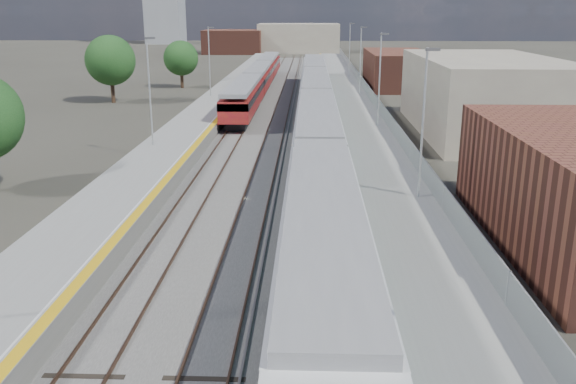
{
  "coord_description": "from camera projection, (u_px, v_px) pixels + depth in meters",
  "views": [
    {
      "loc": [
        0.97,
        -8.23,
        10.23
      ],
      "look_at": [
        0.0,
        18.61,
        2.2
      ],
      "focal_mm": 38.0,
      "sensor_mm": 36.0,
      "label": 1
    }
  ],
  "objects": [
    {
      "name": "ballast_bed",
      "position": [
        278.0,
        116.0,
        61.18
      ],
      "size": [
        10.5,
        155.0,
        0.06
      ],
      "primitive_type": "cube",
      "color": "#565451",
      "rests_on": "ground"
    },
    {
      "name": "platform_left",
      "position": [
        210.0,
        111.0,
        61.26
      ],
      "size": [
        4.3,
        155.0,
        8.52
      ],
      "color": "slate",
      "rests_on": "ground"
    },
    {
      "name": "tree_c",
      "position": [
        181.0,
        58.0,
        82.45
      ],
      "size": [
        4.68,
        4.68,
        6.35
      ],
      "color": "#382619",
      "rests_on": "ground"
    },
    {
      "name": "buildings",
      "position": [
        229.0,
        8.0,
        141.1
      ],
      "size": [
        72.0,
        185.5,
        40.0
      ],
      "color": "brown",
      "rests_on": "ground"
    },
    {
      "name": "tree_b",
      "position": [
        110.0,
        60.0,
        68.81
      ],
      "size": [
        5.61,
        5.61,
        7.61
      ],
      "color": "#382619",
      "rests_on": "ground"
    },
    {
      "name": "tree_d",
      "position": [
        491.0,
        66.0,
        77.2
      ],
      "size": [
        3.98,
        3.98,
        5.4
      ],
      "color": "#382619",
      "rests_on": "ground"
    },
    {
      "name": "ground",
      "position": [
        300.0,
        121.0,
        58.71
      ],
      "size": [
        320.0,
        320.0,
        0.0
      ],
      "primitive_type": "plane",
      "color": "#47443A",
      "rests_on": "ground"
    },
    {
      "name": "tracks",
      "position": [
        284.0,
        113.0,
        62.74
      ],
      "size": [
        8.96,
        160.0,
        0.17
      ],
      "color": "#4C3323",
      "rests_on": "ground"
    },
    {
      "name": "platform_right",
      "position": [
        353.0,
        111.0,
        60.76
      ],
      "size": [
        4.7,
        155.0,
        8.52
      ],
      "color": "slate",
      "rests_on": "ground"
    },
    {
      "name": "green_train",
      "position": [
        316.0,
        108.0,
        51.27
      ],
      "size": [
        2.99,
        83.07,
        3.29
      ],
      "color": "black",
      "rests_on": "ground"
    },
    {
      "name": "red_train",
      "position": [
        259.0,
        78.0,
        77.06
      ],
      "size": [
        2.68,
        54.38,
        3.38
      ],
      "color": "black",
      "rests_on": "ground"
    }
  ]
}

